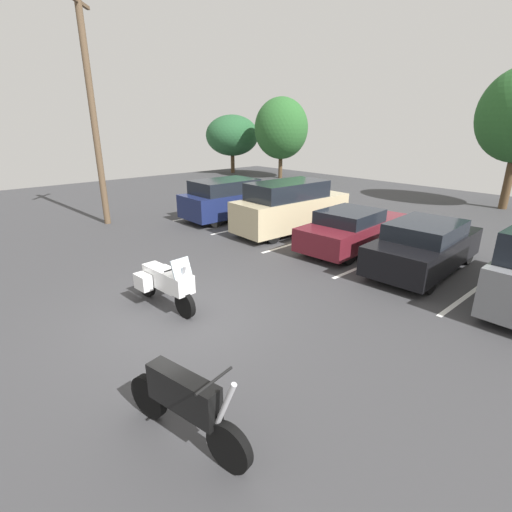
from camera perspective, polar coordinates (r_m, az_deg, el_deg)
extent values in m
cube|color=#38383A|center=(8.73, -11.26, -8.97)|extent=(44.00, 44.00, 0.10)
cylinder|color=black|center=(8.44, -10.69, -7.25)|extent=(0.62, 0.17, 0.61)
cylinder|color=black|center=(9.67, -16.23, -4.15)|extent=(0.62, 0.17, 0.61)
cube|color=white|center=(8.88, -13.86, -3.22)|extent=(1.21, 0.45, 0.45)
cylinder|color=#B2B2B7|center=(8.37, -11.35, -4.53)|extent=(0.50, 0.11, 1.09)
cylinder|color=black|center=(8.27, -11.85, -1.75)|extent=(0.08, 0.62, 0.04)
cube|color=white|center=(8.33, -11.29, -4.24)|extent=(0.47, 0.47, 0.41)
cube|color=#B2C1CC|center=(8.14, -11.27, -1.75)|extent=(0.20, 0.45, 0.39)
cube|color=white|center=(9.36, -13.37, -2.70)|extent=(0.46, 0.27, 0.36)
cube|color=white|center=(9.07, -16.71, -3.76)|extent=(0.46, 0.27, 0.36)
cylinder|color=black|center=(5.15, -4.08, -26.89)|extent=(0.67, 0.25, 0.66)
cylinder|color=black|center=(6.00, -15.91, -19.74)|extent=(0.67, 0.25, 0.66)
cube|color=black|center=(5.26, -10.92, -19.60)|extent=(1.17, 0.49, 0.52)
cylinder|color=#B2B2B7|center=(4.92, -5.36, -22.89)|extent=(0.52, 0.17, 1.13)
cylinder|color=black|center=(4.66, -6.33, -18.23)|extent=(0.16, 0.61, 0.04)
cube|color=silver|center=(18.30, -5.64, 6.59)|extent=(0.12, 5.01, 0.01)
cube|color=silver|center=(16.11, 0.51, 4.91)|extent=(0.12, 5.01, 0.01)
cube|color=silver|center=(14.18, 8.41, 2.65)|extent=(0.12, 5.01, 0.01)
cube|color=silver|center=(12.62, 18.48, -0.30)|extent=(0.12, 5.01, 0.01)
cube|color=silver|center=(11.59, 30.85, -3.89)|extent=(0.12, 5.01, 0.01)
cube|color=navy|center=(17.08, -3.52, 8.13)|extent=(1.94, 4.62, 0.97)
cube|color=black|center=(16.69, -4.77, 10.48)|extent=(1.77, 2.74, 0.56)
cylinder|color=black|center=(18.74, -1.24, 8.04)|extent=(0.23, 0.68, 0.68)
cylinder|color=black|center=(17.54, 2.24, 7.23)|extent=(0.23, 0.68, 0.68)
cylinder|color=black|center=(16.95, -9.42, 6.55)|extent=(0.23, 0.68, 0.68)
cylinder|color=black|center=(15.61, -6.19, 5.60)|extent=(0.23, 0.68, 0.68)
cube|color=#C1B289|center=(14.90, 5.36, 6.66)|extent=(1.94, 4.90, 1.14)
cube|color=black|center=(14.57, 4.78, 9.92)|extent=(1.73, 3.14, 0.63)
cylinder|color=black|center=(16.67, 7.56, 6.32)|extent=(0.24, 0.63, 0.62)
cylinder|color=black|center=(15.72, 11.53, 5.29)|extent=(0.24, 0.63, 0.62)
cylinder|color=black|center=(14.50, -1.43, 4.50)|extent=(0.24, 0.63, 0.62)
cylinder|color=black|center=(13.40, 2.52, 3.22)|extent=(0.24, 0.63, 0.62)
cube|color=maroon|center=(13.25, 14.53, 3.66)|extent=(2.07, 4.61, 0.73)
cube|color=black|center=(12.83, 14.01, 5.84)|extent=(1.75, 2.08, 0.41)
cylinder|color=black|center=(14.95, 14.94, 4.41)|extent=(0.27, 0.69, 0.67)
cylinder|color=black|center=(14.32, 20.11, 3.21)|extent=(0.27, 0.69, 0.67)
cylinder|color=black|center=(12.46, 7.92, 1.92)|extent=(0.27, 0.69, 0.67)
cylinder|color=black|center=(11.69, 13.79, 0.35)|extent=(0.27, 0.69, 0.67)
cube|color=black|center=(11.85, 24.07, 0.86)|extent=(2.04, 4.43, 0.80)
cube|color=black|center=(11.59, 24.31, 3.65)|extent=(1.77, 2.31, 0.44)
cylinder|color=black|center=(13.50, 23.26, 1.87)|extent=(0.26, 0.69, 0.67)
cylinder|color=black|center=(13.07, 29.34, 0.38)|extent=(0.26, 0.69, 0.67)
cylinder|color=black|center=(10.93, 17.37, -1.35)|extent=(0.26, 0.69, 0.67)
cylinder|color=black|center=(10.39, 24.71, -3.38)|extent=(0.26, 0.69, 0.67)
cylinder|color=black|center=(9.85, 31.88, -6.06)|extent=(0.23, 0.61, 0.60)
cylinder|color=brown|center=(16.92, -23.42, 19.08)|extent=(0.25, 0.25, 8.76)
cube|color=brown|center=(17.41, -25.35, 31.49)|extent=(1.43, 1.28, 0.12)
cylinder|color=#4C3823|center=(33.33, -3.54, 13.68)|extent=(0.32, 0.32, 1.42)
ellipsoid|color=#23512D|center=(33.18, -3.63, 17.74)|extent=(4.38, 4.38, 3.30)
cylinder|color=#4C3823|center=(22.54, 33.73, 8.78)|extent=(0.39, 0.39, 2.24)
cylinder|color=#4C3823|center=(30.07, 3.70, 13.07)|extent=(0.30, 0.30, 1.44)
ellipsoid|color=#285B28|center=(29.88, 3.83, 18.70)|extent=(4.00, 4.00, 4.47)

